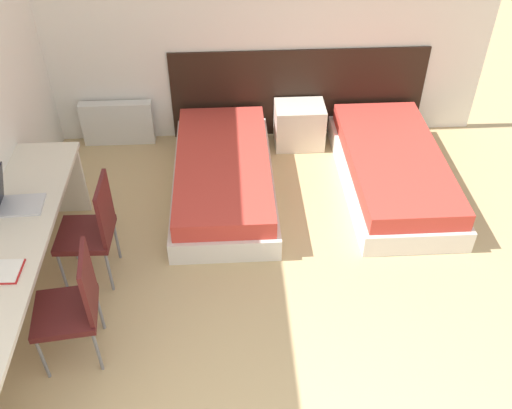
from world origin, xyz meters
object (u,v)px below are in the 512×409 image
bed_near_window (223,176)px  chair_near_notebook (74,303)px  nightstand (299,125)px  laptop (13,200)px  chair_near_laptop (92,227)px  bed_near_door (393,170)px

bed_near_window → chair_near_notebook: 2.10m
nightstand → laptop: 3.04m
nightstand → chair_near_laptop: chair_near_laptop is taller
nightstand → chair_near_notebook: bearing=-125.3°
chair_near_notebook → chair_near_laptop: bearing=83.6°
bed_near_window → chair_near_laptop: 1.49m
bed_near_door → laptop: laptop is taller
chair_near_notebook → laptop: size_ratio=2.82×
bed_near_door → laptop: 3.41m
chair_near_laptop → laptop: 0.60m
bed_near_window → chair_near_notebook: (-1.02, -1.81, 0.33)m
bed_near_window → chair_near_notebook: bearing=-119.4°
nightstand → chair_near_notebook: 3.20m
bed_near_door → chair_near_notebook: size_ratio=2.10×
bed_near_window → nightstand: 1.14m
chair_near_notebook → bed_near_door: bearing=27.7°
nightstand → laptop: bearing=-142.2°
nightstand → chair_near_laptop: 2.61m
nightstand → bed_near_door: bearing=-43.9°
bed_near_door → chair_near_laptop: size_ratio=2.10×
nightstand → chair_near_notebook: chair_near_notebook is taller
laptop → chair_near_notebook: bearing=-58.3°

